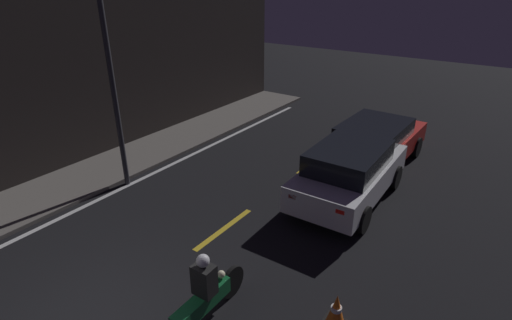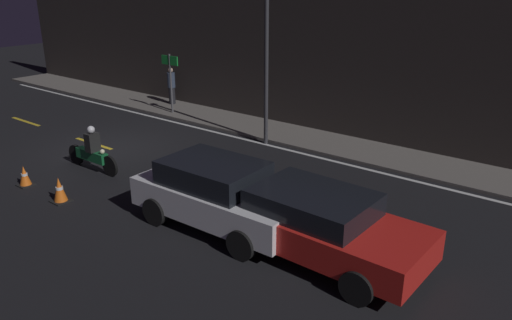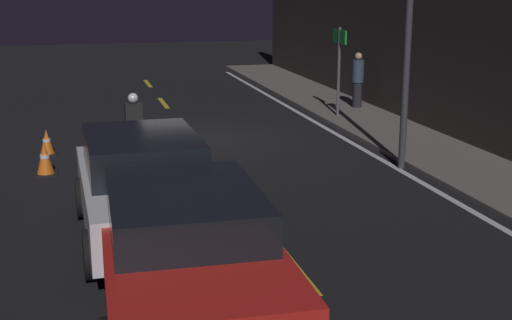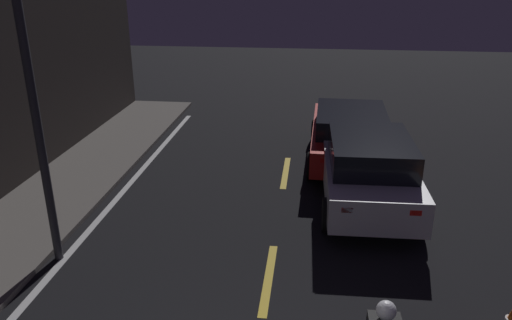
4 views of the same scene
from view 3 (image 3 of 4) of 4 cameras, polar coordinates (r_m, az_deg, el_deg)
name	(u,v)px [view 3 (image 3 of 4)]	position (r m, az deg, el deg)	size (l,w,h in m)	color
ground_plane	(193,140)	(17.14, -5.06, 1.60)	(56.00, 56.00, 0.00)	black
raised_curb	(381,128)	(18.54, 9.99, 2.56)	(28.00, 2.12, 0.10)	#605B56
building_front	(430,27)	(18.75, 13.74, 10.27)	(28.00, 0.30, 5.13)	#2D2826
lane_dash_a	(148,83)	(26.91, -8.64, 6.08)	(2.00, 0.14, 0.01)	gold
lane_dash_b	(163,103)	(22.49, -7.41, 4.55)	(2.00, 0.14, 0.01)	gold
lane_dash_c	(186,132)	(18.11, -5.59, 2.27)	(2.00, 0.14, 0.01)	gold
lane_dash_d	(223,178)	(13.80, -2.63, -1.44)	(2.00, 0.14, 0.01)	gold
lane_dash_e	(293,265)	(9.67, 2.97, -8.40)	(2.00, 0.14, 0.01)	gold
lane_solid_kerb	(333,132)	(18.05, 6.19, 2.22)	(25.20, 0.14, 0.01)	silver
sedan_white	(144,185)	(10.52, -8.91, -2.00)	(4.13, 1.98, 1.54)	silver
taxi_red	(187,247)	(8.20, -5.52, -6.98)	(4.35, 2.10, 1.40)	red
motorcycle	(134,130)	(15.75, -9.74, 2.40)	(2.25, 0.36, 1.38)	black
traffic_cone_near	(47,143)	(16.23, -16.40, 1.35)	(0.40, 0.40, 0.57)	black
traffic_cone_mid	(45,159)	(14.55, -16.53, 0.08)	(0.44, 0.44, 0.65)	black
pedestrian	(358,80)	(21.09, 8.14, 6.38)	(0.34, 0.34, 1.60)	black
shop_sign	(339,54)	(19.59, 6.67, 8.43)	(0.90, 0.08, 2.40)	#4C4C51
street_lamp	(410,6)	(14.35, 12.18, 11.95)	(0.28, 0.28, 5.76)	#333338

